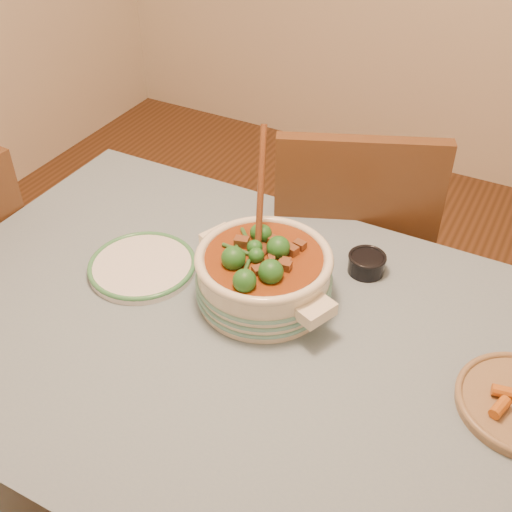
% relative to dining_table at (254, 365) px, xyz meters
% --- Properties ---
extents(dining_table, '(1.68, 1.08, 0.76)m').
position_rel_dining_table_xyz_m(dining_table, '(0.00, 0.00, 0.00)').
color(dining_table, brown).
rests_on(dining_table, floor).
extents(stew_casserole, '(0.41, 0.41, 0.38)m').
position_rel_dining_table_xyz_m(stew_casserole, '(-0.04, 0.13, 0.17)').
color(stew_casserole, beige).
rests_on(stew_casserole, dining_table).
extents(white_plate, '(0.32, 0.32, 0.02)m').
position_rel_dining_table_xyz_m(white_plate, '(-0.36, 0.08, 0.10)').
color(white_plate, silver).
rests_on(white_plate, dining_table).
extents(condiment_bowl, '(0.11, 0.11, 0.05)m').
position_rel_dining_table_xyz_m(condiment_bowl, '(0.14, 0.34, 0.12)').
color(condiment_bowl, black).
rests_on(condiment_bowl, dining_table).
extents(chair_far, '(0.61, 0.61, 1.00)m').
position_rel_dining_table_xyz_m(chair_far, '(-0.02, 0.67, -0.10)').
color(chair_far, '#533019').
rests_on(chair_far, floor).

